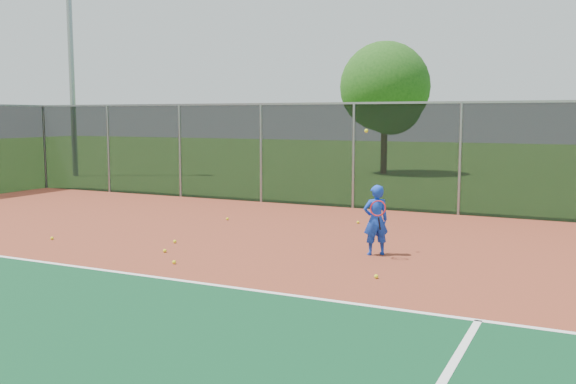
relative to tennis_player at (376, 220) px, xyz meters
The scene contains 13 objects.
ground 6.30m from the tennis_player, 85.86° to the right, with size 120.00×120.00×0.00m, color #32631C.
court_apron 4.33m from the tennis_player, 83.92° to the right, with size 30.00×20.00×0.02m, color brown.
fence_back 5.83m from the tennis_player, 85.50° to the left, with size 30.00×0.06×3.03m.
tennis_player is the anchor object (origin of this frame).
practice_ball_0 6.93m from the tennis_player, 166.70° to the right, with size 0.07×0.07×0.07m, color yellow.
practice_ball_1 4.12m from the tennis_player, 157.13° to the right, with size 0.07×0.07×0.07m, color yellow.
practice_ball_2 3.85m from the tennis_player, 142.49° to the right, with size 0.07×0.07×0.07m, color yellow.
practice_ball_3 1.93m from the tennis_player, 71.49° to the right, with size 0.07×0.07×0.07m, color yellow.
practice_ball_5 5.24m from the tennis_player, 153.92° to the left, with size 0.07×0.07×0.07m, color yellow.
practice_ball_6 4.24m from the tennis_player, 169.90° to the right, with size 0.07×0.07×0.07m, color yellow.
practice_ball_7 3.62m from the tennis_player, 114.81° to the left, with size 0.07×0.07×0.07m, color yellow.
floodlight_nw 20.92m from the tennis_player, 149.90° to the left, with size 0.90×0.40×13.02m.
tree_back_left 18.00m from the tennis_player, 106.58° to the left, with size 4.12×4.12×6.04m.
Camera 1 is at (3.27, -5.31, 2.66)m, focal length 40.00 mm.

